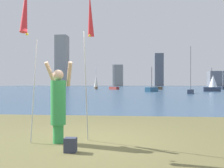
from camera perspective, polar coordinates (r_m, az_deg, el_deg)
The scene contains 16 objects.
ground at distance 56.79m, azimuth 4.42°, elevation -1.20°, with size 120.00×138.00×0.12m.
person at distance 5.81m, azimuth -12.13°, elevation -4.22°, with size 0.68×0.50×1.85m.
kite_flag_left at distance 5.91m, azimuth -19.08°, elevation 15.72°, with size 0.16×0.82×3.61m.
kite_flag_right at distance 6.45m, azimuth -5.01°, elevation 14.70°, with size 0.16×0.97×3.59m.
bag at distance 5.12m, azimuth -9.45°, elevation -13.54°, with size 0.23×0.18×0.29m.
sailboat_0 at distance 33.27m, azimuth 17.48°, elevation -1.50°, with size 1.20×2.10×6.02m.
sailboat_1 at distance 52.52m, azimuth 0.45°, elevation -0.84°, with size 2.35×2.76×5.97m.
sailboat_2 at distance 40.62m, azimuth 9.03°, elevation -1.18°, with size 2.24×3.07×3.95m.
sailboat_3 at distance 56.31m, azimuth -3.66°, elevation 0.47°, with size 1.12×1.92×5.29m.
sailboat_4 at distance 52.63m, azimuth 10.11°, elevation -0.85°, with size 2.54×2.01×5.79m.
sailboat_5 at distance 57.93m, azimuth 23.95°, elevation -0.77°, with size 2.24×2.48×4.31m.
sailboat_7 at distance 43.35m, azimuth 21.95°, elevation 0.13°, with size 2.66×1.43×3.83m.
skyline_tower_0 at distance 117.52m, azimuth -11.33°, elevation 5.20°, with size 5.34×5.84×23.07m.
skyline_tower_1 at distance 116.68m, azimuth 1.38°, elevation 1.97°, with size 4.62×4.25×9.81m.
skyline_tower_2 at distance 115.94m, azimuth 10.58°, elevation 3.18°, with size 3.91×6.56×14.64m.
skyline_tower_3 at distance 121.66m, azimuth 22.94°, elevation 1.15°, with size 7.88×5.31×6.67m.
Camera 1 is at (1.07, -5.81, 1.36)m, focal length 40.12 mm.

